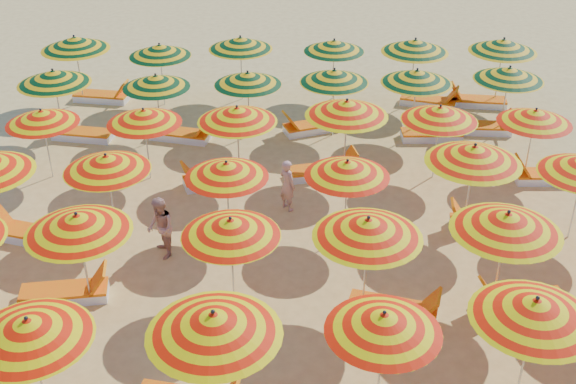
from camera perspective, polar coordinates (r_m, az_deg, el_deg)
The scene contains 49 objects.
ground at distance 15.39m, azimuth 0.01°, elevation -6.09°, with size 120.00×120.00×0.00m, color #E6C166.
umbrella_13 at distance 11.80m, azimuth -19.82°, elevation -10.16°, with size 1.97×1.97×2.08m.
umbrella_14 at distance 11.07m, azimuth -5.89°, elevation -10.31°, with size 2.12×2.12×2.23m.
umbrella_15 at distance 11.47m, azimuth 7.57°, elevation -10.19°, with size 2.43×2.43×1.98m.
umbrella_16 at distance 12.00m, azimuth 18.95°, elevation -8.76°, with size 2.33×2.33×2.16m.
umbrella_19 at distance 13.95m, azimuth -16.30°, elevation -2.41°, with size 2.28×2.28×2.13m.
umbrella_20 at distance 13.50m, azimuth -4.56°, elevation -2.83°, with size 2.09×2.09×2.02m.
umbrella_21 at distance 13.27m, azimuth 6.33°, elevation -2.84°, with size 2.18×2.18×2.18m.
umbrella_22 at distance 13.90m, azimuth 16.93°, elevation -2.31°, with size 2.38×2.38×2.21m.
umbrella_25 at distance 16.12m, azimuth -14.15°, elevation 2.23°, with size 1.98×1.98×2.03m.
umbrella_26 at distance 15.58m, azimuth -4.88°, elevation 1.75°, with size 2.04×2.04×1.94m.
umbrella_27 at distance 15.55m, azimuth 4.70°, elevation 1.85°, with size 2.39×2.39×1.98m.
umbrella_28 at distance 16.11m, azimuth 14.49°, elevation 2.91°, with size 2.15×2.15×2.24m.
umbrella_30 at distance 19.01m, azimuth -18.88°, elevation 5.63°, with size 1.82×1.82×1.92m.
umbrella_31 at distance 18.26m, azimuth -11.32°, elevation 5.87°, with size 2.02×2.02×1.98m.
umbrella_32 at distance 17.80m, azimuth -4.04°, elevation 6.13°, with size 2.57×2.57×2.10m.
umbrella_33 at distance 17.94m, azimuth 4.67°, elevation 6.62°, with size 2.51×2.51×2.20m.
umbrella_34 at distance 18.33m, azimuth 11.91°, elevation 6.08°, with size 2.04×2.04×2.04m.
umbrella_35 at distance 18.98m, azimuth 18.95°, elevation 5.68°, with size 1.99×1.99×1.96m.
umbrella_36 at distance 20.97m, azimuth -18.04°, elevation 8.63°, with size 2.49×2.49×2.13m.
umbrella_37 at distance 20.37m, azimuth -10.39°, elevation 8.60°, with size 2.42×2.42×1.98m.
umbrella_38 at distance 20.21m, azimuth -3.20°, elevation 8.94°, with size 2.18×2.18×2.00m.
umbrella_39 at distance 20.26m, azimuth 3.68°, elevation 9.13°, with size 2.57×2.57×2.05m.
umbrella_40 at distance 20.38m, azimuth 10.14°, elevation 8.97°, with size 2.00×2.00×2.10m.
umbrella_41 at distance 21.24m, azimuth 17.07°, elevation 8.92°, with size 2.18×2.18×2.08m.
umbrella_42 at distance 23.33m, azimuth -16.50°, elevation 11.21°, with size 2.61×2.61×2.21m.
umbrella_43 at distance 22.64m, azimuth -10.11°, elevation 10.96°, with size 2.25×2.25×2.02m.
umbrella_44 at distance 22.73m, azimuth -3.78°, elevation 11.66°, with size 2.07×2.07×2.11m.
umbrella_45 at distance 22.78m, azimuth 3.66°, elevation 11.46°, with size 2.14×2.14×2.00m.
umbrella_46 at distance 22.60m, azimuth 10.01°, elevation 11.31°, with size 2.25×2.25×2.18m.
umbrella_47 at distance 23.20m, azimuth 16.65°, elevation 11.04°, with size 2.13×2.13×2.19m.
lounger_12 at distance 15.16m, azimuth -17.08°, elevation -7.61°, with size 1.79×0.81×0.69m.
lounger_13 at distance 14.24m, azimuth 8.43°, elevation -9.21°, with size 1.83×1.05×0.69m.
lounger_14 at distance 14.97m, azimuth 17.86°, elevation -8.30°, with size 1.80×0.82×0.69m.
lounger_16 at distance 17.28m, azimuth -20.09°, elevation -3.07°, with size 1.83×1.05×0.69m.
lounger_17 at distance 17.11m, azimuth 15.36°, elevation -2.55°, with size 1.79×0.79×0.69m.
lounger_18 at distance 18.42m, azimuth -5.74°, elevation 1.02°, with size 1.83×1.10×0.69m.
lounger_19 at distance 18.74m, azimuth 2.90°, elevation 1.68°, with size 1.81×0.92×0.69m.
lounger_20 at distance 19.62m, azimuth 19.77°, elevation 1.19°, with size 1.74×0.59×0.69m.
lounger_21 at distance 21.50m, azimuth -16.03°, elevation 4.45°, with size 1.81×0.88×0.69m.
lounger_22 at distance 20.84m, azimuth -8.41°, elevation 4.51°, with size 1.82×0.99×0.69m.
lounger_23 at distance 21.10m, azimuth 1.88°, elevation 5.18°, with size 1.83×1.14×0.69m.
lounger_24 at distance 21.04m, azimuth 11.40°, elevation 4.48°, with size 1.74×0.60×0.69m.
lounger_25 at distance 21.78m, azimuth 15.12°, elevation 4.94°, with size 1.77×0.70×0.69m.
lounger_26 at distance 23.88m, azimuth -14.42°, elevation 7.32°, with size 1.80×0.85×0.69m.
lounger_27 at distance 23.22m, azimuth 11.13°, elevation 7.05°, with size 1.83×1.10×0.69m.
lounger_28 at distance 23.55m, azimuth 14.68°, elevation 6.95°, with size 1.79×0.80×0.69m.
beachgoer_a at distance 17.07m, azimuth -0.05°, elevation 0.56°, with size 0.48×0.31×1.31m, color tan.
beachgoer_b at distance 15.63m, azimuth -10.04°, elevation -2.83°, with size 0.68×0.53×1.41m, color tan.
Camera 1 is at (-0.04, -12.35, 9.17)m, focal length 45.00 mm.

